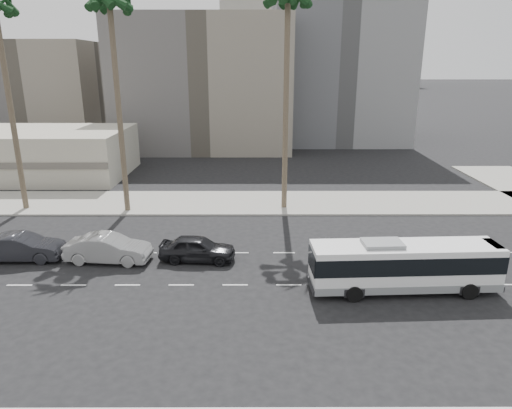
{
  "coord_description": "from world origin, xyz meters",
  "views": [
    {
      "loc": [
        -4.89,
        -22.75,
        11.78
      ],
      "look_at": [
        -4.82,
        4.0,
        3.46
      ],
      "focal_mm": 31.81,
      "sensor_mm": 36.0,
      "label": 1
    }
  ],
  "objects_px": {
    "city_bus": "(404,265)",
    "palm_near": "(288,1)",
    "palm_mid": "(110,6)",
    "car_a": "(197,248)",
    "car_b": "(108,248)",
    "car_c": "(22,247)"
  },
  "relations": [
    {
      "from": "city_bus",
      "to": "palm_near",
      "type": "distance_m",
      "value": 21.49
    },
    {
      "from": "palm_near",
      "to": "palm_mid",
      "type": "relative_size",
      "value": 1.02
    },
    {
      "from": "city_bus",
      "to": "car_a",
      "type": "relative_size",
      "value": 2.15
    },
    {
      "from": "car_b",
      "to": "car_a",
      "type": "bearing_deg",
      "value": -83.69
    },
    {
      "from": "car_a",
      "to": "palm_mid",
      "type": "xyz_separation_m",
      "value": [
        -7.04,
        9.84,
        15.02
      ]
    },
    {
      "from": "city_bus",
      "to": "palm_mid",
      "type": "distance_m",
      "value": 27.25
    },
    {
      "from": "city_bus",
      "to": "car_c",
      "type": "xyz_separation_m",
      "value": [
        -22.58,
        4.09,
        -0.66
      ]
    },
    {
      "from": "car_b",
      "to": "car_c",
      "type": "bearing_deg",
      "value": 92.13
    },
    {
      "from": "car_a",
      "to": "car_c",
      "type": "distance_m",
      "value": 11.0
    },
    {
      "from": "car_b",
      "to": "palm_mid",
      "type": "bearing_deg",
      "value": 13.55
    },
    {
      "from": "car_b",
      "to": "city_bus",
      "type": "bearing_deg",
      "value": -97.86
    },
    {
      "from": "car_a",
      "to": "palm_near",
      "type": "relative_size",
      "value": 0.26
    },
    {
      "from": "car_a",
      "to": "car_c",
      "type": "xyz_separation_m",
      "value": [
        -11.0,
        0.11,
        0.04
      ]
    },
    {
      "from": "city_bus",
      "to": "car_b",
      "type": "height_order",
      "value": "city_bus"
    },
    {
      "from": "city_bus",
      "to": "palm_near",
      "type": "relative_size",
      "value": 0.56
    },
    {
      "from": "palm_mid",
      "to": "palm_near",
      "type": "bearing_deg",
      "value": 3.56
    },
    {
      "from": "car_a",
      "to": "palm_mid",
      "type": "bearing_deg",
      "value": 40.28
    },
    {
      "from": "car_c",
      "to": "palm_near",
      "type": "distance_m",
      "value": 25.29
    },
    {
      "from": "car_c",
      "to": "palm_near",
      "type": "height_order",
      "value": "palm_near"
    },
    {
      "from": "city_bus",
      "to": "palm_near",
      "type": "height_order",
      "value": "palm_near"
    },
    {
      "from": "city_bus",
      "to": "palm_near",
      "type": "bearing_deg",
      "value": 108.06
    },
    {
      "from": "city_bus",
      "to": "car_b",
      "type": "bearing_deg",
      "value": 164.74
    }
  ]
}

